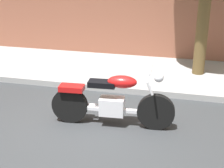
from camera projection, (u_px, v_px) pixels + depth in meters
ground_plane at (85, 131)px, 6.01m from camera, size 60.00×60.00×0.00m
sidewalk at (122, 71)px, 8.75m from camera, size 25.83×2.54×0.14m
motorcycle at (112, 101)px, 6.04m from camera, size 2.24×0.70×1.16m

